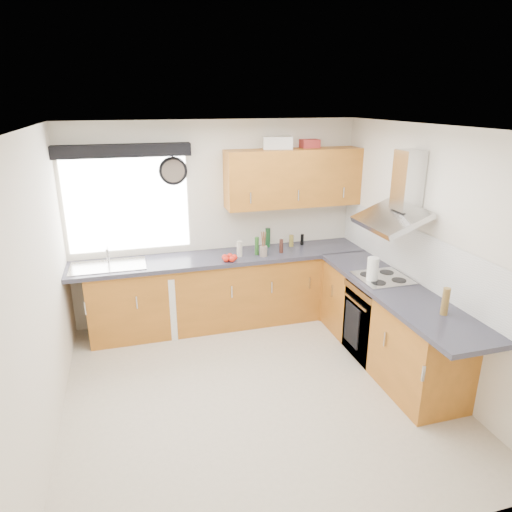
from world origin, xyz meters
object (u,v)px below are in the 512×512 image
object	(u,v)px
upper_cabinets	(293,178)
washing_machine	(158,302)
extractor_hood	(399,199)
oven	(379,319)

from	to	relation	value
upper_cabinets	washing_machine	size ratio (longest dim) A/B	2.19
upper_cabinets	extractor_hood	bearing A→B (deg)	-63.87
extractor_hood	upper_cabinets	size ratio (longest dim) A/B	0.46
extractor_hood	upper_cabinets	world-z (taller)	upper_cabinets
oven	washing_machine	distance (m)	2.60
oven	extractor_hood	world-z (taller)	extractor_hood
oven	upper_cabinets	world-z (taller)	upper_cabinets
oven	washing_machine	bearing A→B (deg)	152.06
washing_machine	upper_cabinets	bearing A→B (deg)	19.97
oven	upper_cabinets	bearing A→B (deg)	112.54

